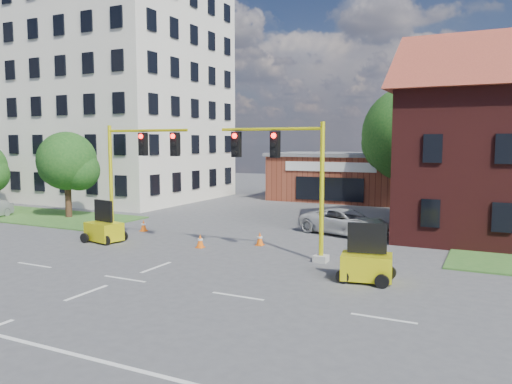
% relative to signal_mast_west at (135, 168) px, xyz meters
% --- Properties ---
extents(ground, '(120.00, 120.00, 0.00)m').
position_rel_signal_mast_west_xyz_m(ground, '(4.36, -6.00, -3.92)').
color(ground, '#424245').
rests_on(ground, ground).
extents(grass_verge_nw, '(22.00, 6.00, 0.08)m').
position_rel_signal_mast_west_xyz_m(grass_verge_nw, '(-15.64, 4.00, -3.88)').
color(grass_verge_nw, '#2A5821').
rests_on(grass_verge_nw, ground).
extents(lane_markings, '(60.00, 36.00, 0.01)m').
position_rel_signal_mast_west_xyz_m(lane_markings, '(4.36, -9.00, -3.91)').
color(lane_markings, silver).
rests_on(lane_markings, ground).
extents(office_block, '(18.40, 15.40, 20.60)m').
position_rel_signal_mast_west_xyz_m(office_block, '(-15.64, 15.91, 6.39)').
color(office_block, beige).
rests_on(office_block, ground).
extents(brick_shop, '(12.40, 8.40, 4.30)m').
position_rel_signal_mast_west_xyz_m(brick_shop, '(4.36, 23.99, -1.76)').
color(brick_shop, maroon).
rests_on(brick_shop, ground).
extents(tree_large, '(8.27, 7.88, 9.83)m').
position_rel_signal_mast_west_xyz_m(tree_large, '(11.26, 21.08, 1.72)').
color(tree_large, '#362213').
rests_on(tree_large, ground).
extents(tree_nw_front, '(4.24, 4.04, 6.01)m').
position_rel_signal_mast_west_xyz_m(tree_nw_front, '(-9.44, 4.58, -0.10)').
color(tree_nw_front, '#362213').
rests_on(tree_nw_front, ground).
extents(signal_mast_west, '(5.30, 0.60, 6.20)m').
position_rel_signal_mast_west_xyz_m(signal_mast_west, '(0.00, 0.00, 0.00)').
color(signal_mast_west, gray).
rests_on(signal_mast_west, ground).
extents(signal_mast_east, '(5.30, 0.60, 6.20)m').
position_rel_signal_mast_west_xyz_m(signal_mast_east, '(8.71, 0.00, 0.00)').
color(signal_mast_east, gray).
rests_on(signal_mast_east, ground).
extents(trailer_west, '(2.11, 1.63, 2.14)m').
position_rel_signal_mast_west_xyz_m(trailer_west, '(-1.48, -0.81, -3.25)').
color(trailer_west, '#FFF715').
rests_on(trailer_west, ground).
extents(trailer_east, '(2.09, 1.59, 2.16)m').
position_rel_signal_mast_west_xyz_m(trailer_east, '(12.91, -2.20, -3.25)').
color(trailer_east, '#FFF715').
rests_on(trailer_east, ground).
extents(cone_a, '(0.40, 0.40, 0.70)m').
position_rel_signal_mast_west_xyz_m(cone_a, '(-1.13, -0.48, -3.58)').
color(cone_a, '#E4570C').
rests_on(cone_a, ground).
extents(cone_b, '(0.40, 0.40, 0.70)m').
position_rel_signal_mast_west_xyz_m(cone_b, '(-1.63, 2.66, -3.58)').
color(cone_b, '#E4570C').
rests_on(cone_b, ground).
extents(cone_c, '(0.40, 0.40, 0.70)m').
position_rel_signal_mast_west_xyz_m(cone_c, '(3.92, 0.19, -3.58)').
color(cone_c, '#E4570C').
rests_on(cone_c, ground).
extents(cone_d, '(0.40, 0.40, 0.70)m').
position_rel_signal_mast_west_xyz_m(cone_d, '(6.38, 2.02, -3.58)').
color(cone_d, '#E4570C').
rests_on(cone_d, ground).
extents(pickup_white, '(5.83, 3.97, 1.48)m').
position_rel_signal_mast_west_xyz_m(pickup_white, '(9.49, 6.92, -3.18)').
color(pickup_white, silver).
rests_on(pickup_white, ground).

